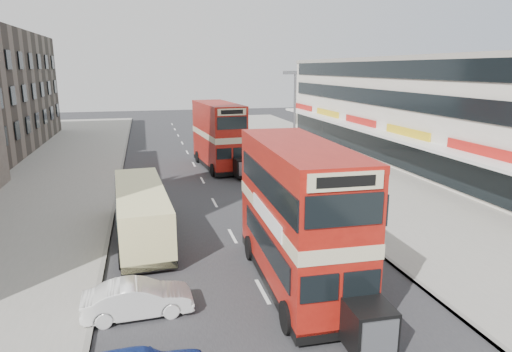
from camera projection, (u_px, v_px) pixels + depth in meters
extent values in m
plane|color=#28282B|center=(277.00, 319.00, 15.31)|extent=(160.00, 160.00, 0.00)
cube|color=#28282B|center=(202.00, 180.00, 34.18)|extent=(12.00, 90.00, 0.01)
cube|color=gray|center=(348.00, 171.00, 36.97)|extent=(12.00, 90.00, 0.15)
cube|color=gray|center=(31.00, 189.00, 31.36)|extent=(12.00, 90.00, 0.15)
cube|color=gray|center=(119.00, 184.00, 32.74)|extent=(0.20, 90.00, 0.16)
cube|color=gray|center=(279.00, 175.00, 35.59)|extent=(0.20, 90.00, 0.16)
cube|color=beige|center=(424.00, 112.00, 39.69)|extent=(8.00, 46.00, 9.00)
cube|color=black|center=(380.00, 147.00, 39.42)|extent=(0.10, 44.00, 2.40)
cube|color=gray|center=(429.00, 59.00, 38.61)|extent=(8.20, 46.20, 0.40)
cube|color=white|center=(373.00, 131.00, 38.89)|extent=(1.80, 44.00, 0.20)
cylinder|color=slate|center=(294.00, 129.00, 32.90)|extent=(0.16, 0.16, 8.00)
cube|color=slate|center=(290.00, 73.00, 31.87)|extent=(1.00, 0.20, 0.25)
cube|color=black|center=(296.00, 274.00, 17.79)|extent=(2.91, 8.62, 0.37)
cube|color=maroon|center=(297.00, 244.00, 17.49)|extent=(2.89, 8.62, 2.35)
cube|color=beige|center=(297.00, 211.00, 17.18)|extent=(2.93, 8.67, 0.48)
cube|color=maroon|center=(298.00, 179.00, 16.87)|extent=(2.89, 8.62, 2.25)
cube|color=maroon|center=(299.00, 147.00, 16.59)|extent=(2.91, 8.64, 0.27)
cube|color=black|center=(369.00, 327.00, 13.12)|extent=(1.32, 1.32, 1.39)
cube|color=black|center=(219.00, 163.00, 38.54)|extent=(3.40, 8.57, 0.37)
cube|color=maroon|center=(219.00, 149.00, 38.25)|extent=(3.38, 8.57, 2.30)
cube|color=beige|center=(218.00, 134.00, 37.94)|extent=(3.43, 8.61, 0.47)
cube|color=maroon|center=(218.00, 119.00, 37.65)|extent=(3.38, 8.57, 2.20)
cube|color=maroon|center=(218.00, 104.00, 37.37)|extent=(3.40, 8.59, 0.26)
cube|color=black|center=(243.00, 168.00, 34.20)|extent=(1.37, 1.37, 1.36)
cube|color=black|center=(143.00, 231.00, 22.58)|extent=(2.86, 9.23, 0.36)
cube|color=beige|center=(141.00, 211.00, 22.33)|extent=(2.84, 9.23, 2.37)
imported|color=white|center=(138.00, 299.00, 15.43)|extent=(3.76, 1.45, 1.22)
imported|color=maroon|center=(274.00, 179.00, 32.31)|extent=(4.22, 2.13, 1.17)
imported|color=#B46012|center=(259.00, 168.00, 35.73)|extent=(4.12, 2.00, 1.13)
imported|color=gray|center=(327.00, 174.00, 31.36)|extent=(0.75, 0.53, 1.95)
imported|color=gray|center=(273.00, 143.00, 45.33)|extent=(0.98, 0.54, 1.59)
imported|color=gray|center=(251.00, 168.00, 36.33)|extent=(0.78, 1.73, 0.88)
imported|color=black|center=(251.00, 160.00, 36.16)|extent=(0.61, 0.44, 1.57)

